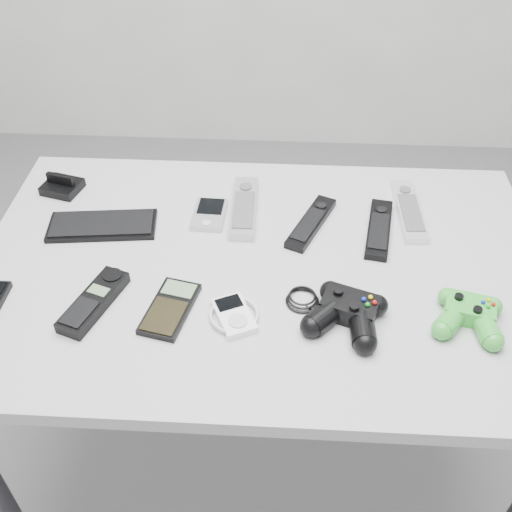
# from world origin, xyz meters

# --- Properties ---
(floor) EXTENTS (3.50, 3.50, 0.00)m
(floor) POSITION_xyz_m (0.00, 0.00, 0.00)
(floor) COLOR gray
(floor) RESTS_ON ground
(desk) EXTENTS (1.17, 0.75, 0.79)m
(desk) POSITION_xyz_m (-0.08, -0.05, 0.72)
(desk) COLOR #A2A2A5
(desk) RESTS_ON floor
(pda_keyboard) EXTENTS (0.24, 0.12, 0.01)m
(pda_keyboard) POSITION_xyz_m (-0.44, 0.05, 0.79)
(pda_keyboard) COLOR black
(pda_keyboard) RESTS_ON desk
(dock_bracket) EXTENTS (0.10, 0.09, 0.04)m
(dock_bracket) POSITION_xyz_m (-0.56, 0.18, 0.81)
(dock_bracket) COLOR black
(dock_bracket) RESTS_ON desk
(pda) EXTENTS (0.07, 0.11, 0.02)m
(pda) POSITION_xyz_m (-0.20, 0.10, 0.79)
(pda) COLOR #AEAFB6
(pda) RESTS_ON desk
(remote_silver_a) EXTENTS (0.06, 0.22, 0.02)m
(remote_silver_a) POSITION_xyz_m (-0.13, 0.13, 0.80)
(remote_silver_a) COLOR #AEAFB6
(remote_silver_a) RESTS_ON desk
(remote_black_a) EXTENTS (0.12, 0.19, 0.02)m
(remote_black_a) POSITION_xyz_m (0.02, 0.08, 0.80)
(remote_black_a) COLOR black
(remote_black_a) RESTS_ON desk
(remote_black_b) EXTENTS (0.08, 0.20, 0.02)m
(remote_black_b) POSITION_xyz_m (0.17, 0.07, 0.80)
(remote_black_b) COLOR black
(remote_black_b) RESTS_ON desk
(remote_silver_b) EXTENTS (0.06, 0.22, 0.02)m
(remote_silver_b) POSITION_xyz_m (0.24, 0.14, 0.80)
(remote_silver_b) COLOR silver
(remote_silver_b) RESTS_ON desk
(cordless_handset) EXTENTS (0.11, 0.18, 0.03)m
(cordless_handset) POSITION_xyz_m (-0.39, -0.19, 0.80)
(cordless_handset) COLOR black
(cordless_handset) RESTS_ON desk
(calculator) EXTENTS (0.11, 0.16, 0.01)m
(calculator) POSITION_xyz_m (-0.25, -0.19, 0.79)
(calculator) COLOR black
(calculator) RESTS_ON desk
(mp3_player) EXTENTS (0.13, 0.13, 0.02)m
(mp3_player) POSITION_xyz_m (-0.12, -0.20, 0.80)
(mp3_player) COLOR white
(mp3_player) RESTS_ON desk
(controller_black) EXTENTS (0.28, 0.23, 0.05)m
(controller_black) POSITION_xyz_m (0.09, -0.19, 0.81)
(controller_black) COLOR black
(controller_black) RESTS_ON desk
(controller_green) EXTENTS (0.16, 0.16, 0.04)m
(controller_green) POSITION_xyz_m (0.31, -0.19, 0.81)
(controller_green) COLOR #268524
(controller_green) RESTS_ON desk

